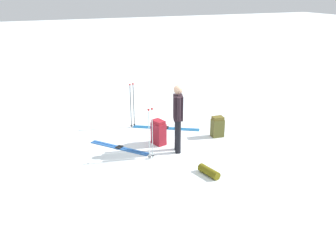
{
  "coord_description": "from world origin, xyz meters",
  "views": [
    {
      "loc": [
        3.12,
        7.58,
        3.87
      ],
      "look_at": [
        0.0,
        0.0,
        0.7
      ],
      "focal_mm": 38.78,
      "sensor_mm": 36.0,
      "label": 1
    }
  ],
  "objects_px": {
    "ski_pair_far": "(119,148)",
    "backpack_bright": "(159,132)",
    "ski_poles_planted_near": "(132,103)",
    "ski_pair_near": "(166,128)",
    "backpack_large_dark": "(217,127)",
    "sleeping_mat_rolled": "(209,172)",
    "skier_standing": "(178,115)",
    "ski_poles_planted_far": "(151,131)"
  },
  "relations": [
    {
      "from": "ski_pair_near",
      "to": "sleeping_mat_rolled",
      "type": "relative_size",
      "value": 3.19
    },
    {
      "from": "ski_pair_far",
      "to": "backpack_bright",
      "type": "xyz_separation_m",
      "value": [
        -1.03,
        0.13,
        0.31
      ]
    },
    {
      "from": "skier_standing",
      "to": "ski_poles_planted_far",
      "type": "height_order",
      "value": "skier_standing"
    },
    {
      "from": "ski_pair_near",
      "to": "skier_standing",
      "type": "bearing_deg",
      "value": 78.61
    },
    {
      "from": "ski_pair_far",
      "to": "ski_poles_planted_far",
      "type": "xyz_separation_m",
      "value": [
        -0.55,
        0.87,
        0.69
      ]
    },
    {
      "from": "ski_poles_planted_near",
      "to": "sleeping_mat_rolled",
      "type": "relative_size",
      "value": 2.39
    },
    {
      "from": "skier_standing",
      "to": "ski_pair_near",
      "type": "xyz_separation_m",
      "value": [
        -0.31,
        -1.54,
        -0.94
      ]
    },
    {
      "from": "ski_pair_near",
      "to": "backpack_large_dark",
      "type": "height_order",
      "value": "backpack_large_dark"
    },
    {
      "from": "ski_pair_near",
      "to": "ski_poles_planted_near",
      "type": "distance_m",
      "value": 1.22
    },
    {
      "from": "skier_standing",
      "to": "ski_poles_planted_near",
      "type": "xyz_separation_m",
      "value": [
        0.54,
        -2.03,
        -0.23
      ]
    },
    {
      "from": "backpack_bright",
      "to": "ski_pair_near",
      "type": "bearing_deg",
      "value": -122.05
    },
    {
      "from": "skier_standing",
      "to": "backpack_bright",
      "type": "xyz_separation_m",
      "value": [
        0.28,
        -0.59,
        -0.63
      ]
    },
    {
      "from": "ski_pair_far",
      "to": "ski_poles_planted_near",
      "type": "xyz_separation_m",
      "value": [
        -0.77,
        -1.31,
        0.72
      ]
    },
    {
      "from": "skier_standing",
      "to": "ski_poles_planted_far",
      "type": "distance_m",
      "value": 0.81
    },
    {
      "from": "ski_pair_far",
      "to": "backpack_large_dark",
      "type": "xyz_separation_m",
      "value": [
        -2.7,
        0.27,
        0.27
      ]
    },
    {
      "from": "backpack_large_dark",
      "to": "sleeping_mat_rolled",
      "type": "distance_m",
      "value": 2.26
    },
    {
      "from": "ski_pair_far",
      "to": "ski_poles_planted_near",
      "type": "distance_m",
      "value": 1.68
    },
    {
      "from": "ski_poles_planted_far",
      "to": "sleeping_mat_rolled",
      "type": "relative_size",
      "value": 2.31
    },
    {
      "from": "ski_pair_far",
      "to": "sleeping_mat_rolled",
      "type": "height_order",
      "value": "sleeping_mat_rolled"
    },
    {
      "from": "ski_pair_far",
      "to": "ski_pair_near",
      "type": "bearing_deg",
      "value": -153.3
    },
    {
      "from": "skier_standing",
      "to": "ski_poles_planted_far",
      "type": "bearing_deg",
      "value": 11.2
    },
    {
      "from": "ski_poles_planted_far",
      "to": "ski_pair_near",
      "type": "bearing_deg",
      "value": -122.38
    },
    {
      "from": "ski_pair_far",
      "to": "backpack_bright",
      "type": "relative_size",
      "value": 2.18
    },
    {
      "from": "backpack_bright",
      "to": "ski_poles_planted_near",
      "type": "height_order",
      "value": "ski_poles_planted_near"
    },
    {
      "from": "ski_pair_near",
      "to": "backpack_bright",
      "type": "xyz_separation_m",
      "value": [
        0.59,
        0.94,
        0.31
      ]
    },
    {
      "from": "ski_pair_far",
      "to": "skier_standing",
      "type": "bearing_deg",
      "value": 151.13
    },
    {
      "from": "ski_pair_far",
      "to": "sleeping_mat_rolled",
      "type": "distance_m",
      "value": 2.57
    },
    {
      "from": "backpack_large_dark",
      "to": "ski_poles_planted_far",
      "type": "height_order",
      "value": "ski_poles_planted_far"
    },
    {
      "from": "backpack_large_dark",
      "to": "skier_standing",
      "type": "bearing_deg",
      "value": 18.07
    },
    {
      "from": "skier_standing",
      "to": "ski_poles_planted_near",
      "type": "bearing_deg",
      "value": -75.09
    },
    {
      "from": "backpack_bright",
      "to": "sleeping_mat_rolled",
      "type": "distance_m",
      "value": 2.05
    },
    {
      "from": "backpack_bright",
      "to": "sleeping_mat_rolled",
      "type": "xyz_separation_m",
      "value": [
        -0.41,
        2.0,
        -0.23
      ]
    },
    {
      "from": "ski_pair_near",
      "to": "sleeping_mat_rolled",
      "type": "distance_m",
      "value": 2.95
    },
    {
      "from": "ski_poles_planted_near",
      "to": "ski_poles_planted_far",
      "type": "distance_m",
      "value": 2.19
    },
    {
      "from": "ski_pair_far",
      "to": "sleeping_mat_rolled",
      "type": "bearing_deg",
      "value": 123.98
    },
    {
      "from": "ski_pair_near",
      "to": "sleeping_mat_rolled",
      "type": "xyz_separation_m",
      "value": [
        0.18,
        2.94,
        0.08
      ]
    },
    {
      "from": "skier_standing",
      "to": "ski_poles_planted_near",
      "type": "height_order",
      "value": "skier_standing"
    },
    {
      "from": "ski_poles_planted_near",
      "to": "ski_poles_planted_far",
      "type": "xyz_separation_m",
      "value": [
        0.22,
        2.18,
        -0.02
      ]
    },
    {
      "from": "skier_standing",
      "to": "backpack_bright",
      "type": "height_order",
      "value": "skier_standing"
    },
    {
      "from": "skier_standing",
      "to": "backpack_bright",
      "type": "relative_size",
      "value": 2.59
    },
    {
      "from": "ski_poles_planted_near",
      "to": "ski_pair_far",
      "type": "bearing_deg",
      "value": 59.55
    },
    {
      "from": "skier_standing",
      "to": "backpack_large_dark",
      "type": "relative_size",
      "value": 2.95
    }
  ]
}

